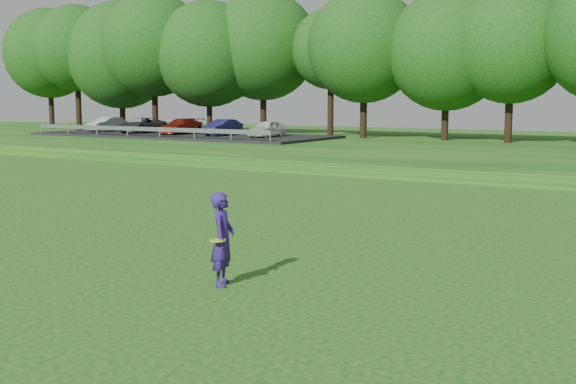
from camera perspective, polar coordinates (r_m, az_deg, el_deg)
The scene contains 6 objects.
ground at distance 16.51m, azimuth -18.49°, elevation -5.50°, with size 140.00×140.00×0.00m, color #0D4712.
berm at distance 46.07m, azimuth 15.97°, elevation 3.09°, with size 130.00×30.00×0.60m, color #0D4712.
walking_path at distance 32.89m, azimuth 9.27°, elevation 1.14°, with size 130.00×1.60×0.04m, color gray.
treeline at distance 50.02m, azimuth 17.57°, elevation 12.31°, with size 104.00×7.00×15.00m, color #104714, non-canonical shape.
parking_lot at distance 56.59m, azimuth -8.73°, elevation 4.80°, with size 24.00×9.00×1.38m.
woman at distance 13.89m, azimuth -5.18°, elevation -3.72°, with size 0.65×0.81×1.81m.
Camera 1 is at (12.45, -10.23, 3.60)m, focal length 45.00 mm.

